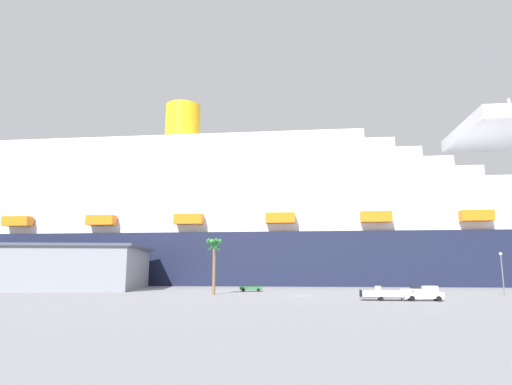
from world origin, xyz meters
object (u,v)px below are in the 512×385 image
object	(u,v)px
street_lamp	(502,267)
palm_tree	(214,250)
cruise_ship	(274,226)
pickup_truck	(425,294)
parked_car_green_wagon	(251,287)
parked_car_silver_sedan	(418,290)
small_boat_on_trailer	(387,294)

from	to	relation	value
street_lamp	palm_tree	bearing A→B (deg)	178.07
cruise_ship	palm_tree	size ratio (longest dim) A/B	25.03
pickup_truck	parked_car_green_wagon	bearing A→B (deg)	133.86
cruise_ship	palm_tree	xyz separation A→B (m)	(-13.72, -51.67, -9.57)
street_lamp	parked_car_silver_sedan	size ratio (longest dim) A/B	1.57
palm_tree	street_lamp	distance (m)	53.22
small_boat_on_trailer	cruise_ship	bearing A→B (deg)	101.89
parked_car_green_wagon	pickup_truck	bearing A→B (deg)	-46.14
street_lamp	parked_car_silver_sedan	bearing A→B (deg)	166.87
palm_tree	parked_car_silver_sedan	world-z (taller)	palm_tree
small_boat_on_trailer	pickup_truck	bearing A→B (deg)	-9.77
palm_tree	small_boat_on_trailer	bearing A→B (deg)	-28.29
small_boat_on_trailer	street_lamp	bearing A→B (deg)	27.41
palm_tree	street_lamp	world-z (taller)	palm_tree
pickup_truck	street_lamp	distance (m)	24.78
palm_tree	parked_car_green_wagon	bearing A→B (deg)	58.83
parked_car_green_wagon	parked_car_silver_sedan	bearing A→B (deg)	-17.20
small_boat_on_trailer	parked_car_green_wagon	world-z (taller)	small_boat_on_trailer
small_boat_on_trailer	palm_tree	xyz separation A→B (m)	(-27.75, 14.94, 7.29)
small_boat_on_trailer	parked_car_silver_sedan	bearing A→B (deg)	56.73
pickup_truck	street_lamp	world-z (taller)	street_lamp
pickup_truck	palm_tree	world-z (taller)	palm_tree
cruise_ship	parked_car_green_wagon	world-z (taller)	cruise_ship
pickup_truck	parked_car_silver_sedan	size ratio (longest dim) A/B	1.19
street_lamp	parked_car_silver_sedan	xyz separation A→B (m)	(-14.50, 3.38, -4.22)
palm_tree	parked_car_green_wagon	xyz separation A→B (m)	(6.90, 11.40, -7.41)
pickup_truck	cruise_ship	bearing A→B (deg)	106.01
cruise_ship	parked_car_silver_sedan	xyz separation A→B (m)	(24.87, -50.07, -16.98)
cruise_ship	small_boat_on_trailer	size ratio (longest dim) A/B	31.43
palm_tree	parked_car_green_wagon	distance (m)	15.25
small_boat_on_trailer	palm_tree	world-z (taller)	palm_tree
cruise_ship	street_lamp	distance (m)	67.61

